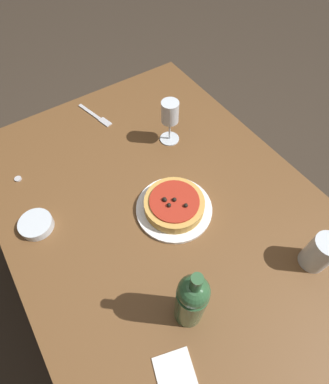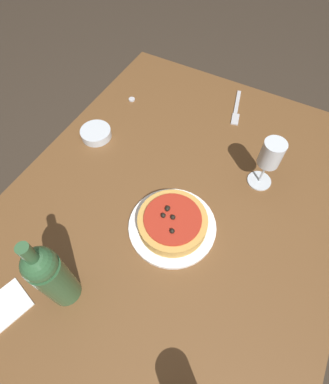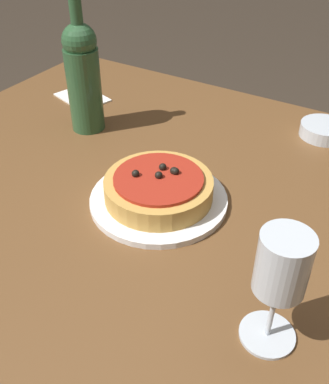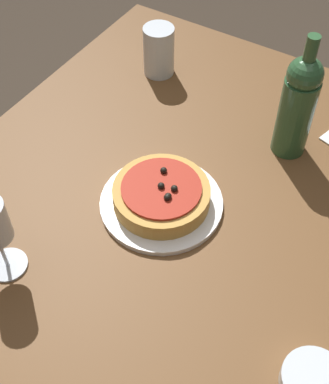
{
  "view_description": "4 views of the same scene",
  "coord_description": "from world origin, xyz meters",
  "px_view_note": "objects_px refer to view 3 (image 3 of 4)",
  "views": [
    {
      "loc": [
        0.45,
        -0.28,
        1.56
      ],
      "look_at": [
        0.0,
        0.01,
        0.77
      ],
      "focal_mm": 28.0,
      "sensor_mm": 36.0,
      "label": 1
    },
    {
      "loc": [
        0.39,
        0.19,
        1.49
      ],
      "look_at": [
        0.0,
        -0.02,
        0.8
      ],
      "focal_mm": 28.0,
      "sensor_mm": 36.0,
      "label": 2
    },
    {
      "loc": [
        -0.31,
        0.58,
        1.21
      ],
      "look_at": [
        0.02,
        0.05,
        0.75
      ],
      "focal_mm": 42.0,
      "sensor_mm": 36.0,
      "label": 3
    },
    {
      "loc": [
        -0.54,
        -0.34,
        1.56
      ],
      "look_at": [
        0.06,
        0.03,
        0.73
      ],
      "focal_mm": 50.0,
      "sensor_mm": 36.0,
      "label": 4
    }
  ],
  "objects_px": {
    "dining_table": "(185,233)",
    "side_bowl": "(324,130)",
    "pizza": "(159,187)",
    "wine_bottle": "(83,75)",
    "dinner_plate": "(159,199)",
    "wine_glass": "(281,270)"
  },
  "relations": [
    {
      "from": "wine_bottle",
      "to": "pizza",
      "type": "bearing_deg",
      "value": 151.98
    },
    {
      "from": "dinner_plate",
      "to": "side_bowl",
      "type": "height_order",
      "value": "side_bowl"
    },
    {
      "from": "pizza",
      "to": "wine_glass",
      "type": "relative_size",
      "value": 1.11
    },
    {
      "from": "wine_glass",
      "to": "side_bowl",
      "type": "xyz_separation_m",
      "value": [
        0.09,
        -0.57,
        -0.11
      ]
    },
    {
      "from": "dining_table",
      "to": "wine_bottle",
      "type": "relative_size",
      "value": 4.57
    },
    {
      "from": "dining_table",
      "to": "wine_glass",
      "type": "xyz_separation_m",
      "value": [
        -0.23,
        0.19,
        0.2
      ]
    },
    {
      "from": "dining_table",
      "to": "pizza",
      "type": "bearing_deg",
      "value": 30.64
    },
    {
      "from": "dinner_plate",
      "to": "pizza",
      "type": "height_order",
      "value": "pizza"
    },
    {
      "from": "wine_glass",
      "to": "side_bowl",
      "type": "relative_size",
      "value": 1.68
    },
    {
      "from": "dining_table",
      "to": "side_bowl",
      "type": "relative_size",
      "value": 12.5
    },
    {
      "from": "wine_glass",
      "to": "side_bowl",
      "type": "bearing_deg",
      "value": -81.38
    },
    {
      "from": "dinner_plate",
      "to": "wine_bottle",
      "type": "xyz_separation_m",
      "value": [
        0.29,
        -0.15,
        0.12
      ]
    },
    {
      "from": "wine_glass",
      "to": "pizza",
      "type": "bearing_deg",
      "value": -31.45
    },
    {
      "from": "pizza",
      "to": "wine_glass",
      "type": "xyz_separation_m",
      "value": [
        -0.28,
        0.17,
        0.09
      ]
    },
    {
      "from": "dining_table",
      "to": "wine_bottle",
      "type": "xyz_separation_m",
      "value": [
        0.33,
        -0.13,
        0.21
      ]
    },
    {
      "from": "pizza",
      "to": "wine_bottle",
      "type": "height_order",
      "value": "wine_bottle"
    },
    {
      "from": "dining_table",
      "to": "side_bowl",
      "type": "bearing_deg",
      "value": -111.24
    },
    {
      "from": "dining_table",
      "to": "pizza",
      "type": "height_order",
      "value": "pizza"
    },
    {
      "from": "dining_table",
      "to": "wine_glass",
      "type": "height_order",
      "value": "wine_glass"
    },
    {
      "from": "dining_table",
      "to": "pizza",
      "type": "xyz_separation_m",
      "value": [
        0.04,
        0.03,
        0.11
      ]
    },
    {
      "from": "wine_bottle",
      "to": "dining_table",
      "type": "bearing_deg",
      "value": 158.88
    },
    {
      "from": "dining_table",
      "to": "side_bowl",
      "type": "height_order",
      "value": "side_bowl"
    }
  ]
}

